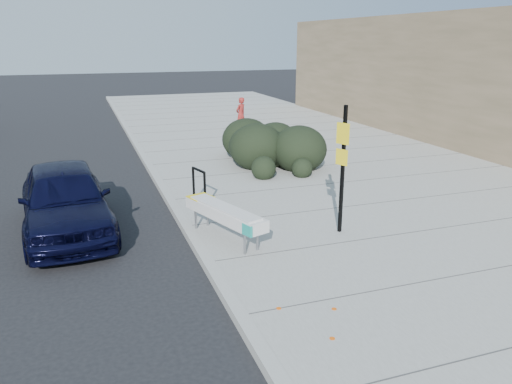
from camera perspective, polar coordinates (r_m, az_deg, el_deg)
The scene contains 9 objects.
ground at distance 9.51m, azimuth -5.37°, elevation -8.79°, with size 120.00×120.00×0.00m, color black.
sidewalk_near at distance 15.87m, azimuth 9.95°, elevation 1.96°, with size 11.20×50.00×0.15m, color gray.
curb_near at distance 14.08m, azimuth -10.40°, elevation 0.04°, with size 0.22×50.00×0.17m, color #9E9E99.
bench at distance 10.28m, azimuth -3.62°, elevation -2.48°, with size 1.20×2.37×0.70m.
bike_rack at distance 12.40m, azimuth -6.53°, elevation 0.95°, with size 0.21×0.63×0.95m.
sign_post at distance 10.52m, azimuth 9.86°, elevation 3.35°, with size 0.16×0.30×2.72m.
hedge at distance 16.76m, azimuth 1.81°, elevation 6.05°, with size 2.12×4.23×1.59m, color black.
sedan_navy at distance 11.75m, azimuth -20.98°, elevation -0.75°, with size 1.82×4.52×1.54m, color black.
pedestrian at distance 22.70m, azimuth -1.75°, elevation 8.86°, with size 0.55×0.36×1.52m, color maroon.
Camera 1 is at (-2.00, -8.33, 4.13)m, focal length 35.00 mm.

